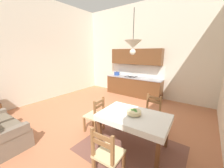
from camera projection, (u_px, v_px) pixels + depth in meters
The scene contains 11 objects.
ground_plane at pixel (99, 119), 4.18m from camera, with size 6.71×6.62×0.10m, color #B7704C.
wall_back at pixel (142, 51), 6.09m from camera, with size 6.71×0.12×4.19m, color silver.
wall_left at pixel (42, 51), 5.46m from camera, with size 0.12×6.62×4.19m, color silver.
area_rug at pixel (130, 148), 2.85m from camera, with size 2.10×1.60×0.01m, color brown.
kitchen_cabinetry at pixel (134, 78), 6.24m from camera, with size 2.71×0.63×2.20m.
dining_table at pixel (134, 120), 2.78m from camera, with size 1.48×1.01×0.75m.
dining_chair_camera_side at pixel (108, 155), 2.08m from camera, with size 0.45×0.45×0.93m.
dining_chair_kitchen_side at pixel (151, 114), 3.49m from camera, with size 0.45×0.45×0.93m.
dining_chair_tv_side at pixel (95, 116), 3.38m from camera, with size 0.45×0.45×0.93m.
fruit_bowl at pixel (134, 112), 2.74m from camera, with size 0.30×0.30×0.12m.
pendant_lamp at pixel (133, 45), 2.41m from camera, with size 0.32×0.32×0.80m.
Camera 1 is at (2.56, -2.83, 2.03)m, focal length 20.96 mm.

